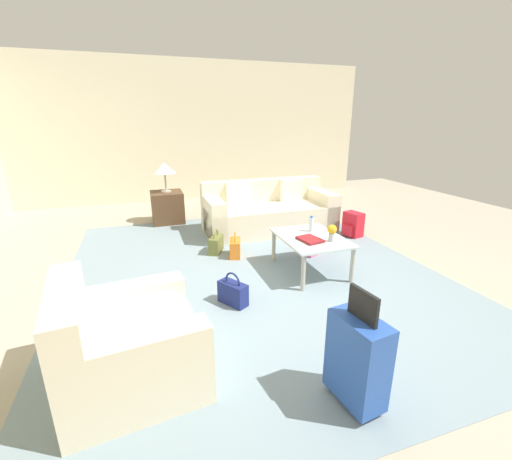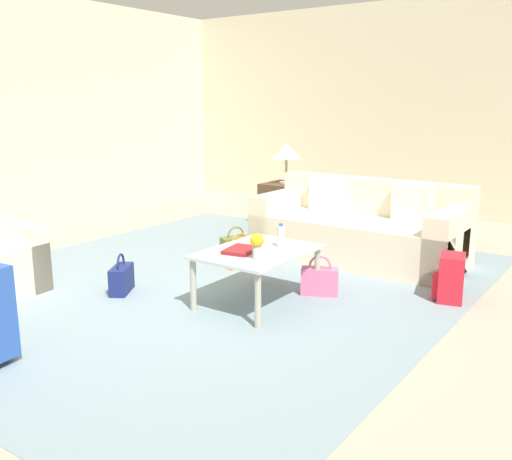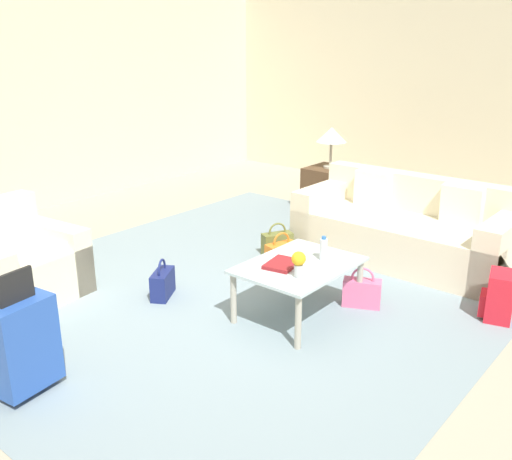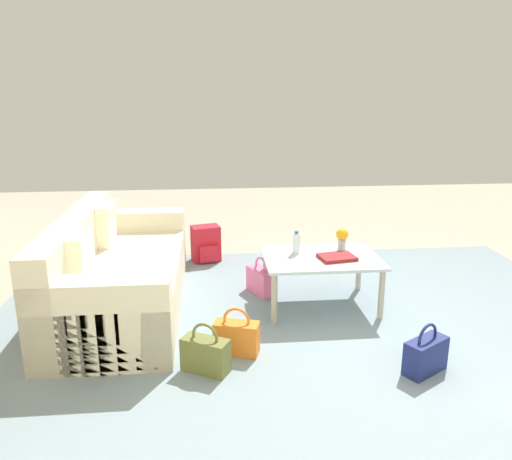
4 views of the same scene
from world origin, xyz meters
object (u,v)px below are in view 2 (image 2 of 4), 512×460
at_px(side_table, 286,204).
at_px(handbag_pink, 320,281).
at_px(table_lamp, 286,152).
at_px(water_bottle, 281,236).
at_px(flower_vase, 257,244).
at_px(handbag_orange, 240,255).
at_px(handbag_olive, 236,247).
at_px(couch, 362,231).
at_px(coffee_table_book, 241,250).
at_px(handbag_navy, 121,279).
at_px(backpack_red, 450,279).
at_px(coffee_table, 257,257).

height_order(side_table, handbag_pink, side_table).
bearing_deg(table_lamp, water_bottle, -148.39).
relative_size(flower_vase, handbag_orange, 0.57).
bearing_deg(side_table, table_lamp, 180.00).
xyz_separation_m(table_lamp, handbag_olive, (-1.80, -0.51, -0.86)).
height_order(water_bottle, side_table, water_bottle).
xyz_separation_m(couch, coffee_table_book, (-1.91, 0.18, 0.18)).
bearing_deg(handbag_navy, couch, -28.55).
relative_size(side_table, handbag_pink, 1.59).
bearing_deg(table_lamp, side_table, 0.00).
bearing_deg(side_table, flower_vase, -151.35).
bearing_deg(handbag_olive, table_lamp, 15.90).
bearing_deg(flower_vase, couch, 1.42).
relative_size(couch, handbag_navy, 6.07).
xyz_separation_m(water_bottle, coffee_table_book, (-0.32, 0.18, -0.08)).
xyz_separation_m(side_table, handbag_pink, (-2.31, -1.82, -0.16)).
xyz_separation_m(couch, handbag_olive, (-0.79, 1.09, -0.17)).
bearing_deg(coffee_table_book, flower_vase, -124.00).
bearing_deg(side_table, water_bottle, -148.39).
bearing_deg(backpack_red, water_bottle, 123.83).
distance_m(handbag_orange, backpack_red, 2.07).
relative_size(handbag_navy, backpack_red, 0.89).
bearing_deg(flower_vase, coffee_table, 34.29).
height_order(handbag_orange, backpack_red, backpack_red).
distance_m(coffee_table, side_table, 3.18).
height_order(couch, table_lamp, table_lamp).
height_order(coffee_table_book, backpack_red, coffee_table_book).
bearing_deg(handbag_pink, side_table, 38.21).
bearing_deg(coffee_table_book, couch, -15.87).
bearing_deg(coffee_table, coffee_table_book, 146.31).
relative_size(handbag_pink, backpack_red, 0.89).
xyz_separation_m(water_bottle, table_lamp, (2.60, 1.60, 0.44)).
xyz_separation_m(handbag_orange, handbag_pink, (-0.29, -1.09, 0.00)).
bearing_deg(couch, table_lamp, 57.82).
height_order(handbag_olive, backpack_red, backpack_red).
xyz_separation_m(side_table, handbag_orange, (-2.02, -0.74, -0.16)).
height_order(coffee_table, flower_vase, flower_vase).
relative_size(coffee_table, handbag_orange, 2.76).
relative_size(table_lamp, handbag_orange, 1.48).
distance_m(flower_vase, backpack_red, 1.71).
bearing_deg(water_bottle, coffee_table_book, 150.64).
bearing_deg(couch, water_bottle, -180.00).
xyz_separation_m(flower_vase, handbag_orange, (1.00, 0.91, -0.45)).
distance_m(table_lamp, backpack_red, 3.42).
distance_m(coffee_table_book, side_table, 3.25).
bearing_deg(backpack_red, handbag_pink, 117.84).
relative_size(couch, flower_vase, 10.61).
height_order(coffee_table_book, side_table, side_table).
xyz_separation_m(handbag_pink, handbag_olive, (0.51, 1.31, 0.00)).
height_order(handbag_navy, backpack_red, backpack_red).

